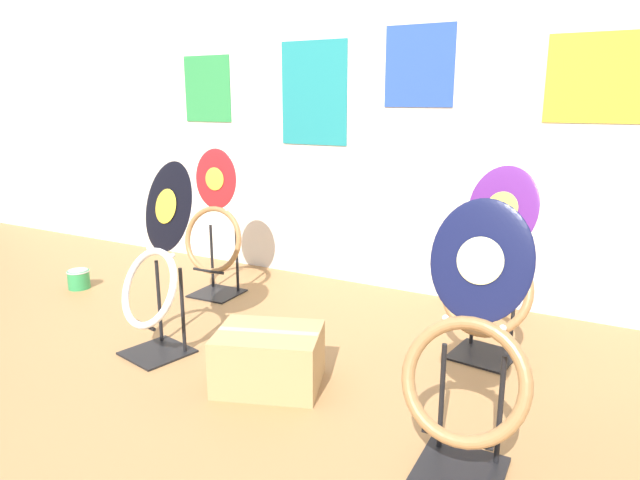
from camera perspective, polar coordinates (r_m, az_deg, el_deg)
name	(u,v)px	position (r m, az deg, el deg)	size (l,w,h in m)	color
ground_plane	(86,428)	(2.41, -22.38, -17.01)	(14.00, 14.00, 0.00)	#A37547
wall_back	(344,83)	(3.75, 2.43, 15.39)	(8.00, 0.07, 2.60)	silver
toilet_seat_display_crimson_swirl	(214,231)	(3.57, -10.55, 0.91)	(0.42, 0.29, 0.91)	black
toilet_seat_display_jazz_black	(156,268)	(2.80, -16.05, -2.68)	(0.43, 0.38, 0.92)	black
toilet_seat_display_navy_moon	(469,355)	(1.90, 14.67, -11.02)	(0.42, 0.31, 0.90)	black
toilet_seat_display_purple_note	(490,277)	(2.77, 16.62, -3.61)	(0.46, 0.37, 0.90)	black
paint_can	(79,278)	(4.04, -22.99, -3.55)	(0.14, 0.14, 0.12)	#2D8E4C
storage_box	(269,358)	(2.49, -5.14, -11.70)	(0.53, 0.47, 0.25)	tan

